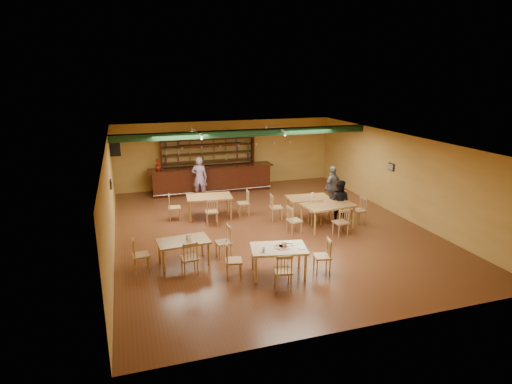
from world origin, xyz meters
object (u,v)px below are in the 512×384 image
object	(u,v)px
dining_table_a	(210,207)
dining_table_b	(308,207)
patron_bar	(199,178)
bar_counter	(212,179)
dining_table_d	(328,216)
near_table	(278,261)
patron_right_a	(339,201)
dining_table_c	(184,252)

from	to	relation	value
dining_table_a	dining_table_b	xyz separation A→B (m)	(3.42, -1.07, -0.02)
dining_table_a	patron_bar	size ratio (longest dim) A/B	0.91
bar_counter	dining_table_a	distance (m)	3.48
bar_counter	dining_table_d	distance (m)	6.33
bar_counter	near_table	distance (m)	8.40
dining_table_b	bar_counter	bearing A→B (deg)	125.52
near_table	patron_right_a	size ratio (longest dim) A/B	0.93
bar_counter	patron_right_a	world-z (taller)	patron_right_a
dining_table_a	patron_right_a	distance (m)	4.63
dining_table_a	bar_counter	bearing A→B (deg)	82.19
bar_counter	patron_bar	xyz separation A→B (m)	(-0.68, -0.83, 0.31)
dining_table_d	dining_table_b	bearing A→B (deg)	91.37
near_table	patron_right_a	xyz separation A→B (m)	(3.42, 3.14, 0.39)
dining_table_c	near_table	size ratio (longest dim) A/B	0.97
patron_bar	dining_table_a	bearing A→B (deg)	105.25
dining_table_c	near_table	xyz separation A→B (m)	(2.25, -1.39, 0.03)
dining_table_b	dining_table_d	size ratio (longest dim) A/B	0.90
patron_right_a	bar_counter	bearing A→B (deg)	-15.88
dining_table_a	near_table	world-z (taller)	dining_table_a
patron_right_a	patron_bar	bearing A→B (deg)	-6.14
dining_table_c	patron_bar	size ratio (longest dim) A/B	0.79
dining_table_a	patron_right_a	bearing A→B (deg)	-18.52
dining_table_b	near_table	distance (m)	4.73
near_table	patron_right_a	bearing A→B (deg)	53.75
dining_table_b	patron_right_a	xyz separation A→B (m)	(0.80, -0.80, 0.39)
dining_table_c	patron_right_a	xyz separation A→B (m)	(5.67, 1.74, 0.42)
bar_counter	dining_table_a	xyz separation A→B (m)	(-0.79, -3.39, -0.17)
near_table	patron_right_a	distance (m)	4.66
dining_table_a	dining_table_c	world-z (taller)	dining_table_a
dining_table_b	patron_bar	xyz separation A→B (m)	(-3.31, 3.63, 0.50)
dining_table_b	patron_right_a	distance (m)	1.20
dining_table_a	dining_table_c	xyz separation A→B (m)	(-1.45, -3.61, -0.05)
dining_table_a	near_table	size ratio (longest dim) A/B	1.13
bar_counter	patron_bar	world-z (taller)	patron_bar
dining_table_a	patron_bar	xyz separation A→B (m)	(0.11, 2.56, 0.47)
near_table	dining_table_c	bearing A→B (deg)	159.49
dining_table_d	patron_bar	size ratio (longest dim) A/B	0.96
near_table	patron_bar	xyz separation A→B (m)	(-0.69, 7.57, 0.49)
dining_table_a	dining_table_d	bearing A→B (deg)	-27.11
bar_counter	dining_table_c	world-z (taller)	bar_counter
bar_counter	patron_bar	distance (m)	1.11
dining_table_d	patron_right_a	size ratio (longest dim) A/B	1.10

